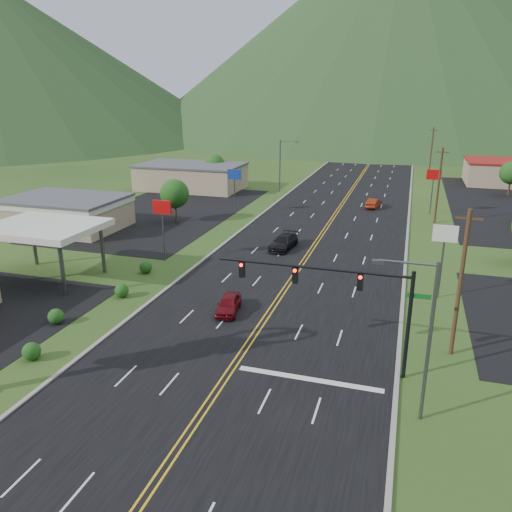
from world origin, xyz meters
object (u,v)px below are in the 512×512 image
(traffic_signal, at_px, (343,290))
(streetlight_east, at_px, (424,332))
(gas_canopy, at_px, (43,229))
(car_red_near, at_px, (229,305))
(car_dark_mid, at_px, (284,242))
(streetlight_west, at_px, (282,162))
(car_red_far, at_px, (374,203))

(traffic_signal, distance_m, streetlight_east, 6.17)
(gas_canopy, bearing_deg, car_red_near, -6.69)
(car_red_near, distance_m, car_dark_mid, 17.76)
(traffic_signal, height_order, car_red_near, traffic_signal)
(streetlight_west, bearing_deg, gas_canopy, -102.13)
(streetlight_west, relative_size, gas_canopy, 0.90)
(streetlight_west, xyz_separation_m, gas_canopy, (-10.32, -48.00, -0.31))
(car_red_near, height_order, car_dark_mid, car_dark_mid)
(traffic_signal, xyz_separation_m, car_dark_mid, (-9.57, 23.56, -4.57))
(car_red_far, bearing_deg, gas_canopy, 65.51)
(streetlight_east, relative_size, car_red_near, 2.24)
(streetlight_west, xyz_separation_m, car_red_near, (8.55, -50.21, -4.50))
(streetlight_west, distance_m, car_red_near, 51.13)
(car_red_near, relative_size, car_red_far, 0.93)
(car_dark_mid, bearing_deg, car_red_far, 78.27)
(streetlight_east, bearing_deg, car_red_far, 96.92)
(streetlight_east, distance_m, car_red_far, 52.38)
(gas_canopy, distance_m, car_dark_mid, 24.83)
(car_red_near, bearing_deg, car_red_far, 70.47)
(traffic_signal, height_order, streetlight_east, streetlight_east)
(car_red_near, bearing_deg, streetlight_east, -43.08)
(streetlight_west, bearing_deg, car_red_far, -26.29)
(car_red_near, distance_m, car_red_far, 42.78)
(gas_canopy, xyz_separation_m, car_red_far, (26.89, 39.81, -4.16))
(traffic_signal, xyz_separation_m, streetlight_west, (-18.16, 56.00, -0.15))
(gas_canopy, bearing_deg, traffic_signal, -15.70)
(traffic_signal, bearing_deg, car_red_near, 148.94)
(car_red_far, bearing_deg, car_dark_mid, 81.34)
(streetlight_west, relative_size, car_dark_mid, 1.72)
(gas_canopy, xyz_separation_m, car_red_near, (18.87, -2.21, -4.19))
(car_dark_mid, bearing_deg, car_red_near, -83.68)
(traffic_signal, distance_m, gas_canopy, 29.59)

